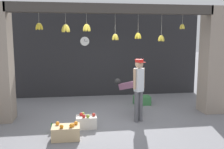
% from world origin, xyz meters
% --- Properties ---
extents(ground_plane, '(60.00, 60.00, 0.00)m').
position_xyz_m(ground_plane, '(0.00, 0.00, 0.00)').
color(ground_plane, slate).
extents(shop_back_wall, '(7.24, 0.12, 3.00)m').
position_xyz_m(shop_back_wall, '(0.00, 2.83, 1.50)').
color(shop_back_wall, '#232326').
rests_on(shop_back_wall, ground_plane).
extents(shop_pillar_right, '(0.70, 0.60, 3.00)m').
position_xyz_m(shop_pillar_right, '(2.97, 0.30, 1.50)').
color(shop_pillar_right, gray).
rests_on(shop_pillar_right, ground_plane).
extents(storefront_awning, '(5.34, 0.27, 0.97)m').
position_xyz_m(storefront_awning, '(-0.03, 0.12, 2.84)').
color(storefront_awning, '#3D3833').
extents(shopkeeper, '(0.32, 0.30, 1.62)m').
position_xyz_m(shopkeeper, '(0.59, -0.28, 0.95)').
color(shopkeeper, '#56565B').
rests_on(shopkeeper, ground_plane).
extents(worker_stooping, '(0.70, 0.55, 1.00)m').
position_xyz_m(worker_stooping, '(0.53, 0.37, 0.66)').
color(worker_stooping, '#6B665B').
rests_on(worker_stooping, ground_plane).
extents(fruit_crate_oranges, '(0.59, 0.40, 0.36)m').
position_xyz_m(fruit_crate_oranges, '(-1.22, -1.17, 0.15)').
color(fruit_crate_oranges, tan).
rests_on(fruit_crate_oranges, ground_plane).
extents(fruit_crate_apples, '(0.49, 0.35, 0.36)m').
position_xyz_m(fruit_crate_apples, '(-0.76, -0.54, 0.15)').
color(fruit_crate_apples, silver).
rests_on(fruit_crate_apples, ground_plane).
extents(produce_box_green, '(0.52, 0.37, 0.27)m').
position_xyz_m(produce_box_green, '(1.12, 1.34, 0.14)').
color(produce_box_green, '#387A42').
rests_on(produce_box_green, ground_plane).
extents(water_bottle, '(0.07, 0.07, 0.23)m').
position_xyz_m(water_bottle, '(-1.54, -0.73, 0.11)').
color(water_bottle, '#38934C').
rests_on(water_bottle, ground_plane).
extents(wall_clock, '(0.34, 0.03, 0.34)m').
position_xyz_m(wall_clock, '(-0.66, 2.76, 2.03)').
color(wall_clock, black).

